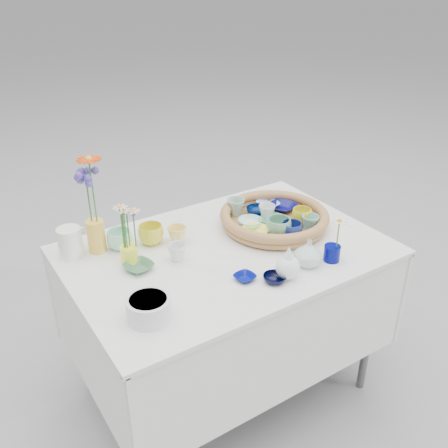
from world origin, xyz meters
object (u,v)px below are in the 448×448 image
bud_vase_seafoam (308,253)px  tall_vase_yellow (96,236)px  wicker_tray (274,218)px  display_table (226,387)px

bud_vase_seafoam → tall_vase_yellow: tall_vase_yellow is taller
wicker_tray → bud_vase_seafoam: (-0.09, -0.32, 0.02)m
display_table → bud_vase_seafoam: bud_vase_seafoam is taller
wicker_tray → bud_vase_seafoam: bud_vase_seafoam is taller
bud_vase_seafoam → display_table: bearing=125.5°
display_table → wicker_tray: 0.85m
display_table → wicker_tray: size_ratio=2.66×
display_table → wicker_tray: (0.28, 0.05, 0.80)m
tall_vase_yellow → bud_vase_seafoam: bearing=-40.4°
display_table → bud_vase_seafoam: (0.19, -0.27, 0.82)m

